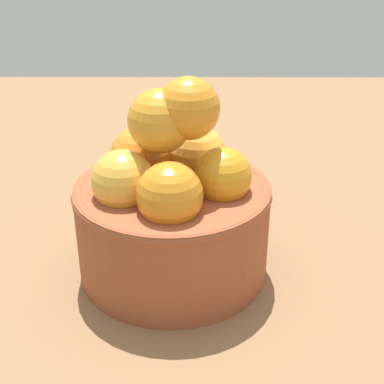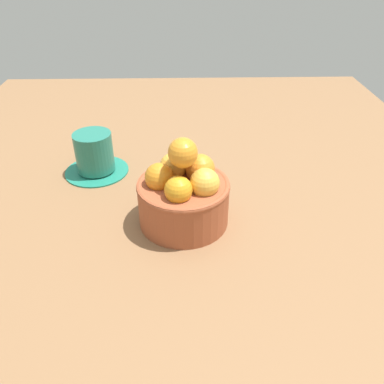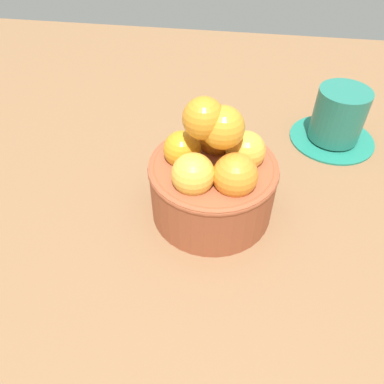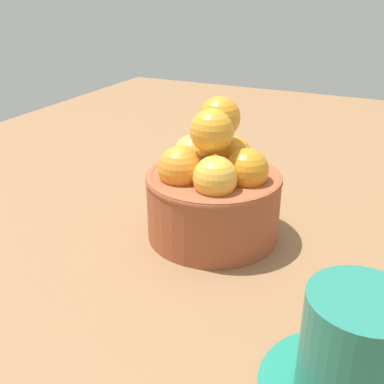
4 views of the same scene
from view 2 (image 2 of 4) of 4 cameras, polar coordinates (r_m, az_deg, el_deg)
ground_plane at (r=67.73cm, az=-1.43°, el=-5.81°), size 155.62×115.12×4.84cm
terracotta_bowl at (r=62.95cm, az=-1.48°, el=-0.10°), size 14.93×14.93×15.68cm
coffee_cup at (r=80.31cm, az=-14.16°, el=5.18°), size 12.68×12.68×8.36cm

